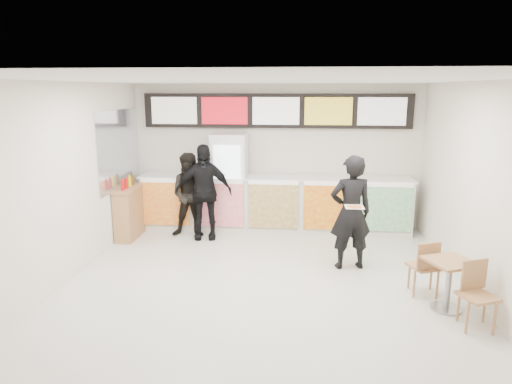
# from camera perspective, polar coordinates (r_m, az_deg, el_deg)

# --- Properties ---
(floor) EXTENTS (7.00, 7.00, 0.00)m
(floor) POSITION_cam_1_polar(r_m,az_deg,el_deg) (6.74, 0.74, -12.62)
(floor) COLOR beige
(floor) RESTS_ON ground
(ceiling) EXTENTS (7.00, 7.00, 0.00)m
(ceiling) POSITION_cam_1_polar(r_m,az_deg,el_deg) (6.09, 0.82, 13.83)
(ceiling) COLOR white
(ceiling) RESTS_ON wall_back
(wall_back) EXTENTS (6.00, 0.00, 6.00)m
(wall_back) POSITION_cam_1_polar(r_m,az_deg,el_deg) (9.68, 2.49, 4.50)
(wall_back) COLOR silver
(wall_back) RESTS_ON floor
(wall_left) EXTENTS (0.00, 7.00, 7.00)m
(wall_left) POSITION_cam_1_polar(r_m,az_deg,el_deg) (7.14, -23.98, 0.44)
(wall_left) COLOR silver
(wall_left) RESTS_ON floor
(wall_right) EXTENTS (0.00, 7.00, 7.00)m
(wall_right) POSITION_cam_1_polar(r_m,az_deg,el_deg) (6.71, 27.25, -0.61)
(wall_right) COLOR silver
(wall_right) RESTS_ON floor
(service_counter) EXTENTS (5.56, 0.77, 1.14)m
(service_counter) POSITION_cam_1_polar(r_m,az_deg,el_deg) (9.46, 2.31, -1.42)
(service_counter) COLOR silver
(service_counter) RESTS_ON floor
(menu_board) EXTENTS (5.50, 0.14, 0.70)m
(menu_board) POSITION_cam_1_polar(r_m,az_deg,el_deg) (9.50, 2.52, 10.10)
(menu_board) COLOR black
(menu_board) RESTS_ON wall_back
(drinks_fridge) EXTENTS (0.70, 0.67, 2.00)m
(drinks_fridge) POSITION_cam_1_polar(r_m,az_deg,el_deg) (9.48, -3.32, 1.25)
(drinks_fridge) COLOR white
(drinks_fridge) RESTS_ON floor
(mirror_panel) EXTENTS (0.01, 2.00, 1.50)m
(mirror_panel) POSITION_cam_1_polar(r_m,az_deg,el_deg) (9.27, -16.71, 5.17)
(mirror_panel) COLOR #B2B7BF
(mirror_panel) RESTS_ON wall_left
(customer_main) EXTENTS (0.76, 0.58, 1.88)m
(customer_main) POSITION_cam_1_polar(r_m,az_deg,el_deg) (7.52, 11.74, -2.53)
(customer_main) COLOR black
(customer_main) RESTS_ON floor
(customer_left) EXTENTS (0.90, 0.74, 1.68)m
(customer_left) POSITION_cam_1_polar(r_m,az_deg,el_deg) (9.11, -8.11, -0.38)
(customer_left) COLOR black
(customer_left) RESTS_ON floor
(customer_mid) EXTENTS (1.14, 0.58, 1.87)m
(customer_mid) POSITION_cam_1_polar(r_m,az_deg,el_deg) (8.92, -6.58, 0.02)
(customer_mid) COLOR black
(customer_mid) RESTS_ON floor
(pizza_slice) EXTENTS (0.36, 0.36, 0.02)m
(pizza_slice) POSITION_cam_1_polar(r_m,az_deg,el_deg) (7.03, 12.20, -1.77)
(pizza_slice) COLOR beige
(pizza_slice) RESTS_ON customer_main
(cafe_table) EXTENTS (0.91, 1.45, 0.83)m
(cafe_table) POSITION_cam_1_polar(r_m,az_deg,el_deg) (6.62, 23.01, -9.59)
(cafe_table) COLOR tan
(cafe_table) RESTS_ON floor
(condiment_ledge) EXTENTS (0.37, 0.90, 1.20)m
(condiment_ledge) POSITION_cam_1_polar(r_m,az_deg,el_deg) (9.32, -15.58, -2.47)
(condiment_ledge) COLOR tan
(condiment_ledge) RESTS_ON floor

